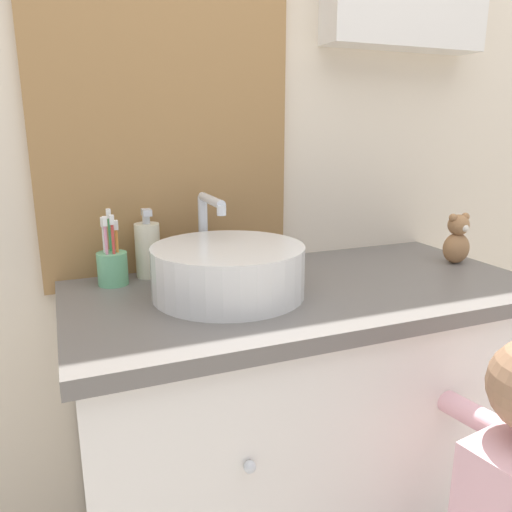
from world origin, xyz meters
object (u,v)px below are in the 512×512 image
Objects in this scene: sink_basin at (228,269)px; soap_dispenser at (148,249)px; teddy_bear at (457,240)px; toothbrush_holder at (112,265)px.

sink_basin is 0.25m from soap_dispenser.
sink_basin reaches higher than teddy_bear.
soap_dispenser is (0.09, 0.03, 0.02)m from toothbrush_holder.
sink_basin is 2.80× the size of teddy_bear.
sink_basin reaches higher than soap_dispenser.
teddy_bear is (0.82, -0.19, -0.01)m from soap_dispenser.
sink_basin is 2.17× the size of toothbrush_holder.
teddy_bear is at bearing 1.61° from sink_basin.
sink_basin is at bearing -178.39° from teddy_bear.
soap_dispenser is (-0.14, 0.21, 0.01)m from sink_basin.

